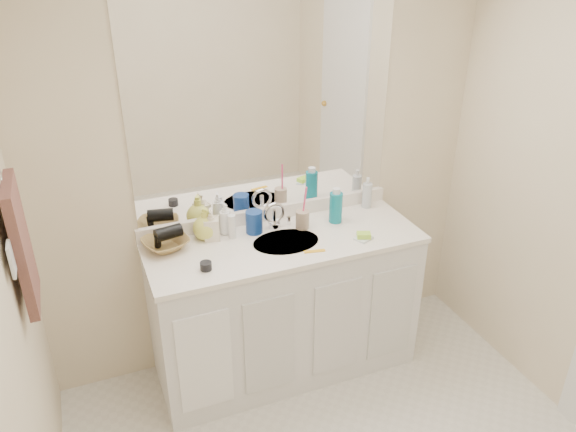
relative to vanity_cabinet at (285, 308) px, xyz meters
The scene contains 25 objects.
wall_back 0.82m from the vanity_cabinet, 90.00° to the left, with size 2.60×0.02×2.40m, color beige.
wall_left 1.83m from the vanity_cabinet, 141.75° to the right, with size 0.02×2.60×2.40m, color beige.
vanity_cabinet is the anchor object (origin of this frame).
countertop 0.44m from the vanity_cabinet, ahead, with size 1.52×0.57×0.03m, color white.
backsplash 0.56m from the vanity_cabinet, 90.00° to the left, with size 1.52×0.03×0.08m, color white.
sink_basin 0.44m from the vanity_cabinet, 90.00° to the right, with size 0.37×0.37×0.02m, color beige.
faucet 0.53m from the vanity_cabinet, 90.00° to the left, with size 0.02×0.02×0.11m, color silver.
mirror 1.17m from the vanity_cabinet, 90.00° to the left, with size 1.48×0.01×1.20m, color white.
blue_mug 0.55m from the vanity_cabinet, 130.61° to the left, with size 0.09×0.09×0.13m, color navy.
tan_cup 0.54m from the vanity_cabinet, 32.71° to the left, with size 0.08×0.08×0.10m, color tan.
toothbrush 0.63m from the vanity_cabinet, 31.01° to the left, with size 0.01×0.01×0.21m, color #FF437D.
mouthwash_bottle 0.66m from the vanity_cabinet, 14.61° to the left, with size 0.08×0.08×0.18m, color #0B778B.
clear_pump_bottle 0.84m from the vanity_cabinet, 17.71° to the left, with size 0.06×0.06×0.15m, color silver.
soap_dish 0.63m from the vanity_cabinet, 20.86° to the right, with size 0.09×0.07×0.01m, color white.
green_soap 0.65m from the vanity_cabinet, 20.86° to the right, with size 0.07×0.05×0.03m, color #ABE939.
orange_comb 0.50m from the vanity_cabinet, 60.46° to the right, with size 0.11×0.02×0.00m, color #F5AB19.
dark_jar 0.69m from the vanity_cabinet, 164.20° to the right, with size 0.06×0.06×0.04m, color black.
extra_white_bottle 0.60m from the vanity_cabinet, 152.66° to the left, with size 0.04×0.04×0.14m, color white.
soap_bottle_white 0.64m from the vanity_cabinet, 144.99° to the left, with size 0.07×0.07×0.18m, color white.
soap_bottle_cream 0.68m from the vanity_cabinet, 156.12° to the left, with size 0.08×0.08×0.18m, color #F4E5C7.
soap_bottle_yellow 0.70m from the vanity_cabinet, 154.88° to the left, with size 0.14×0.14×0.18m, color #DFE358.
wicker_basket 0.80m from the vanity_cabinet, 166.18° to the left, with size 0.23×0.23×0.06m, color olive.
hair_dryer 0.82m from the vanity_cabinet, 165.74° to the left, with size 0.07×0.07×0.14m, color black.
hand_towel 1.52m from the vanity_cabinet, 168.69° to the right, with size 0.04×0.32×0.55m, color #482B26.
switch_plate 1.61m from the vanity_cabinet, 160.52° to the right, with size 0.01×0.09×0.13m, color silver.
Camera 1 is at (-0.99, -1.47, 2.39)m, focal length 35.00 mm.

